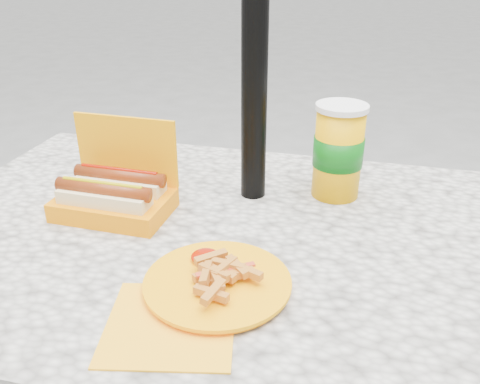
% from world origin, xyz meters
% --- Properties ---
extents(picnic_table, '(1.20, 0.80, 0.75)m').
position_xyz_m(picnic_table, '(0.00, 0.00, 0.64)').
color(picnic_table, beige).
rests_on(picnic_table, ground).
extents(umbrella_pole, '(0.05, 0.05, 2.20)m').
position_xyz_m(umbrella_pole, '(0.00, 0.16, 1.10)').
color(umbrella_pole, black).
rests_on(umbrella_pole, ground).
extents(hotdog_box, '(0.21, 0.15, 0.17)m').
position_xyz_m(hotdog_box, '(-0.24, 0.02, 0.79)').
color(hotdog_box, '#F99E02').
rests_on(hotdog_box, picnic_table).
extents(fries_plate, '(0.25, 0.31, 0.04)m').
position_xyz_m(fries_plate, '(0.02, -0.17, 0.76)').
color(fries_plate, '#FFAA16').
rests_on(fries_plate, picnic_table).
extents(soda_cup, '(0.10, 0.10, 0.19)m').
position_xyz_m(soda_cup, '(0.16, 0.20, 0.85)').
color(soda_cup, '#FEAD00').
rests_on(soda_cup, picnic_table).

